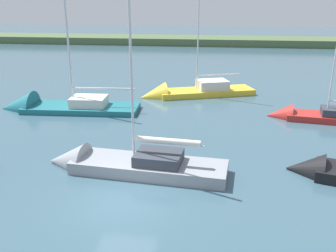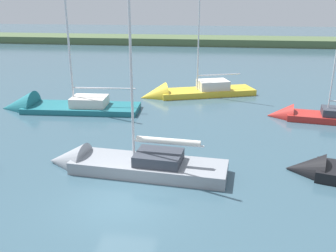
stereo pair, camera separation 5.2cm
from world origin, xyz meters
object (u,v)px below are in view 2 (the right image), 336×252
at_px(sailboat_mid_channel, 188,94).
at_px(sailboat_near_dock, 313,118).
at_px(sailboat_far_right, 52,108).
at_px(sailboat_outer_mooring, 122,166).

xyz_separation_m(sailboat_mid_channel, sailboat_near_dock, (-8.84, 5.28, -0.00)).
height_order(sailboat_near_dock, sailboat_far_right, sailboat_far_right).
xyz_separation_m(sailboat_outer_mooring, sailboat_far_right, (7.48, -9.00, -0.09)).
distance_m(sailboat_outer_mooring, sailboat_near_dock, 14.14).
distance_m(sailboat_mid_channel, sailboat_far_right, 10.87).
bearing_deg(sailboat_far_right, sailboat_mid_channel, -153.09).
height_order(sailboat_outer_mooring, sailboat_far_right, sailboat_far_right).
bearing_deg(sailboat_near_dock, sailboat_far_right, 8.78).
bearing_deg(sailboat_outer_mooring, sailboat_mid_channel, -92.57).
xyz_separation_m(sailboat_near_dock, sailboat_far_right, (18.28, 0.13, -0.03)).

